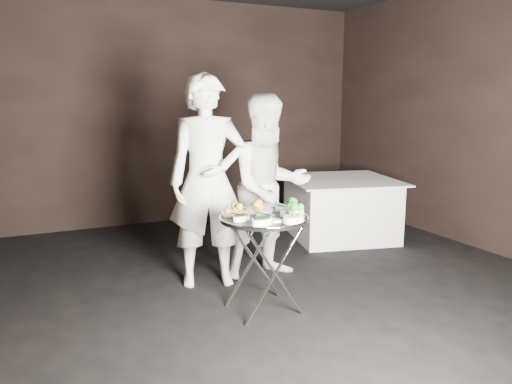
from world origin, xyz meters
name	(u,v)px	position (x,y,z in m)	size (l,w,h in m)	color
floor	(273,323)	(0.00, 0.00, -0.03)	(6.00, 7.00, 0.05)	black
wall_back	(155,113)	(0.00, 3.52, 1.50)	(6.00, 0.05, 3.00)	black
tray_stand	(264,260)	(0.02, 0.20, 0.43)	(0.52, 0.44, 0.76)	silver
serving_tray	(264,218)	(0.02, 0.20, 0.77)	(0.71, 0.71, 0.04)	black
potato_plate_a	(235,210)	(-0.15, 0.37, 0.81)	(0.22, 0.22, 0.08)	beige
potato_plate_b	(259,207)	(0.08, 0.40, 0.81)	(0.23, 0.23, 0.08)	beige
greens_bowl	(282,207)	(0.25, 0.34, 0.81)	(0.11, 0.11, 0.06)	white
asparagus_plate_a	(264,215)	(0.03, 0.21, 0.79)	(0.18, 0.14, 0.03)	white
asparagus_plate_b	(271,220)	(0.01, 0.04, 0.79)	(0.19, 0.15, 0.03)	white
spinach_bowl_a	(241,217)	(-0.19, 0.17, 0.81)	(0.17, 0.14, 0.06)	white
spinach_bowl_b	(262,220)	(-0.10, -0.01, 0.81)	(0.22, 0.18, 0.08)	white
broccoli_bowl_a	(292,210)	(0.25, 0.16, 0.82)	(0.21, 0.15, 0.08)	white
broccoli_bowl_b	(294,217)	(0.15, -0.04, 0.81)	(0.23, 0.20, 0.08)	white
serving_utensils	(262,208)	(0.04, 0.27, 0.83)	(0.59, 0.42, 0.01)	silver
waiter_left	(208,181)	(-0.17, 0.98, 0.96)	(0.70, 0.46, 1.92)	white
waiter_right	(269,187)	(0.43, 0.92, 0.87)	(0.84, 0.66, 1.74)	white
dining_table	(340,208)	(1.83, 1.78, 0.37)	(1.27, 1.27, 0.73)	white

